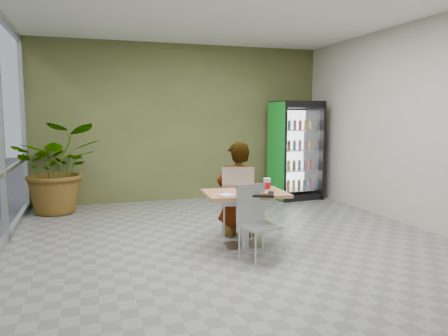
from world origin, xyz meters
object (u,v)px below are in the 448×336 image
at_px(dining_table, 245,208).
at_px(seated_woman, 238,199).
at_px(soda_cup, 267,185).
at_px(beverage_fridge, 296,150).
at_px(potted_plant, 58,168).
at_px(chair_far, 237,196).
at_px(chair_near, 255,216).
at_px(cafeteria_tray, 256,194).

height_order(dining_table, seated_woman, seated_woman).
bearing_deg(soda_cup, beverage_fridge, 57.30).
xyz_separation_m(soda_cup, potted_plant, (-2.75, 3.05, -0.02)).
bearing_deg(seated_woman, potted_plant, -29.61).
bearing_deg(beverage_fridge, seated_woman, -136.92).
bearing_deg(potted_plant, soda_cup, -47.96).
height_order(beverage_fridge, potted_plant, beverage_fridge).
xyz_separation_m(chair_far, chair_near, (-0.13, -1.03, -0.06)).
relative_size(seated_woman, beverage_fridge, 0.82).
height_order(soda_cup, beverage_fridge, beverage_fridge).
distance_m(chair_far, seated_woman, 0.09).
height_order(seated_woman, soda_cup, seated_woman).
bearing_deg(seated_woman, beverage_fridge, -117.79).
relative_size(dining_table, soda_cup, 6.44).
distance_m(chair_near, potted_plant, 4.26).
xyz_separation_m(dining_table, seated_woman, (0.11, 0.60, -0.00)).
relative_size(chair_far, cafeteria_tray, 2.28).
xyz_separation_m(chair_far, cafeteria_tray, (-0.04, -0.81, 0.16)).
height_order(seated_woman, beverage_fridge, beverage_fridge).
distance_m(dining_table, cafeteria_tray, 0.35).
bearing_deg(beverage_fridge, dining_table, -132.07).
xyz_separation_m(chair_near, seated_woman, (0.16, 1.08, 0.00)).
distance_m(chair_near, seated_woman, 1.10).
relative_size(soda_cup, beverage_fridge, 0.08).
distance_m(dining_table, potted_plant, 3.91).
bearing_deg(chair_far, chair_near, 96.40).
relative_size(cafeteria_tray, beverage_fridge, 0.22).
bearing_deg(beverage_fridge, soda_cup, -128.05).
distance_m(seated_woman, potted_plant, 3.54).
bearing_deg(soda_cup, potted_plant, 132.04).
height_order(chair_far, beverage_fridge, beverage_fridge).
height_order(cafeteria_tray, beverage_fridge, beverage_fridge).
relative_size(dining_table, chair_far, 1.08).
distance_m(dining_table, beverage_fridge, 3.80).
distance_m(soda_cup, potted_plant, 4.11).
relative_size(seated_woman, potted_plant, 1.03).
distance_m(chair_near, cafeteria_tray, 0.33).
distance_m(chair_far, soda_cup, 0.66).
height_order(chair_far, potted_plant, potted_plant).
bearing_deg(chair_near, soda_cup, 40.03).
xyz_separation_m(dining_table, chair_far, (0.08, 0.55, 0.06)).
bearing_deg(chair_near, potted_plant, 111.76).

